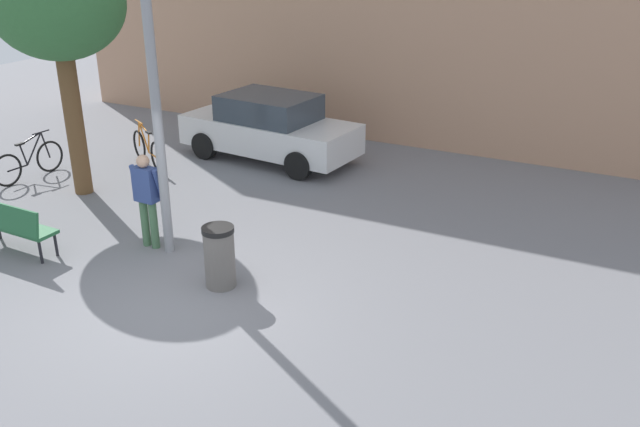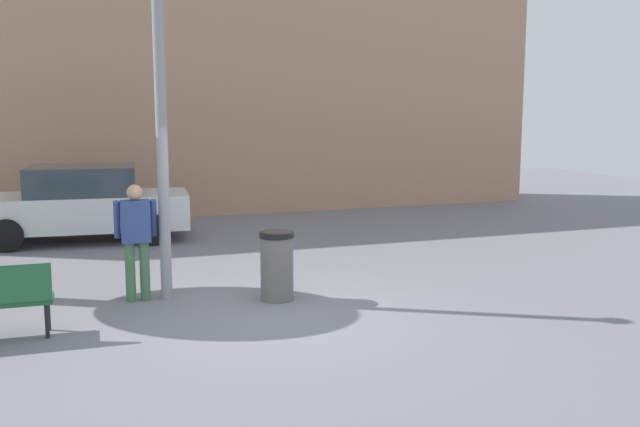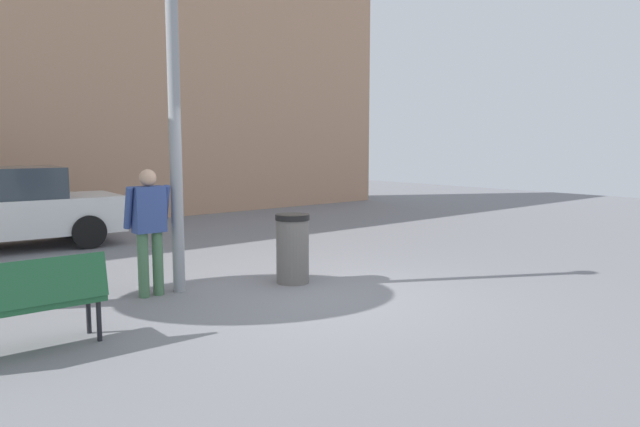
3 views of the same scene
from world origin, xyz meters
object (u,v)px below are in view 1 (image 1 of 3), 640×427
Objects in this scene: lamppost at (154,87)px; park_bench at (11,223)px; person_by_lamppost at (147,195)px; parked_car_white at (270,128)px; bicycle_orange at (148,150)px; trash_bin at (219,257)px; bicycle_black at (29,162)px; plaza_tree at (57,6)px.

lamppost reaches higher than park_bench.
parked_car_white is at bearing 97.04° from person_by_lamppost.
park_bench is 1.00× the size of bicycle_orange.
parked_car_white is (2.27, 1.69, 0.39)m from bicycle_orange.
person_by_lamppost is at bearing 33.35° from park_bench.
person_by_lamppost is 0.39× the size of parked_car_white.
lamppost is 3.47m from park_bench.
person_by_lamppost is at bearing 178.65° from lamppost.
park_bench is at bearing -170.41° from trash_bin.
trash_bin reaches higher than park_bench.
bicycle_black is (-4.62, 1.49, -0.58)m from person_by_lamppost.
plaza_tree is (-1.07, 2.64, 3.22)m from park_bench.
park_bench is at bearing -151.65° from lamppost.
parked_car_white reaches higher than bicycle_orange.
person_by_lamppost is 0.92× the size of bicycle_black.
bicycle_orange is 1.63× the size of trash_bin.
bicycle_orange is at bearing 87.84° from plaza_tree.
parked_car_white is at bearing 41.76° from bicycle_black.
lamppost is 2.86× the size of bicycle_black.
person_by_lamppost reaches higher than bicycle_black.
trash_bin is at bearing -22.42° from plaza_tree.
bicycle_black and bicycle_orange have the same top height.
lamppost is 1.06× the size of plaza_tree.
lamppost reaches higher than trash_bin.
trash_bin is (1.88, -0.61, -0.47)m from person_by_lamppost.
trash_bin is at bearing 9.59° from park_bench.
trash_bin is at bearing -22.05° from lamppost.
person_by_lamppost reaches higher than bicycle_orange.
parked_car_white is 6.20m from trash_bin.
bicycle_black is at bearing 176.79° from plaza_tree.
plaza_tree is at bearing 112.08° from park_bench.
trash_bin reaches higher than bicycle_orange.
lamppost is 5.31m from bicycle_orange.
person_by_lamppost is 1.68× the size of trash_bin.
trash_bin reaches higher than bicycle_black.
trash_bin is (2.51, -5.66, -0.27)m from parked_car_white.
bicycle_black is 2.55m from bicycle_orange.
parked_car_white is (2.35, 3.66, -2.99)m from plaza_tree.
plaza_tree reaches higher than trash_bin.
plaza_tree is at bearing 157.58° from trash_bin.
person_by_lamppost is at bearing 162.04° from trash_bin.
plaza_tree is at bearing 154.89° from person_by_lamppost.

